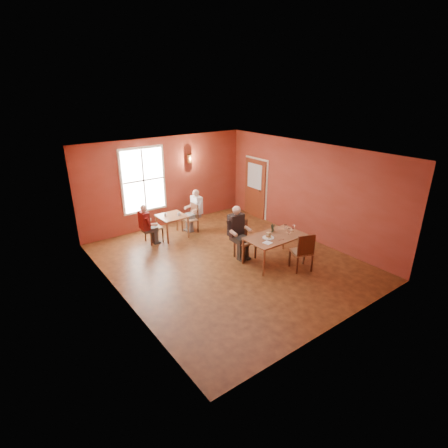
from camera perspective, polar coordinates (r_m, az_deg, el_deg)
ground at (r=9.70m, az=0.71°, el=-6.12°), size 6.00×7.00×0.01m
wall_back at (r=11.94m, az=-9.53°, el=6.76°), size 6.00×0.04×3.00m
wall_front at (r=6.88m, az=18.77°, el=-5.77°), size 6.00×0.04×3.00m
wall_left at (r=7.78m, az=-17.14°, el=-2.26°), size 0.04×7.00×3.00m
wall_right at (r=11.09m, az=13.25°, el=5.29°), size 0.04×7.00×3.00m
ceiling at (r=8.71m, az=0.80°, el=11.59°), size 6.00×7.00×0.04m
window at (r=11.52m, az=-13.02°, el=6.98°), size 1.36×0.10×1.96m
door at (r=12.71m, az=5.05°, el=5.79°), size 0.12×1.04×2.10m
wall_sconce at (r=12.12m, az=-5.68°, el=10.58°), size 0.16×0.16×0.28m
main_table at (r=9.64m, az=8.23°, el=-4.03°), size 1.62×0.91×0.76m
chair_diner_main at (r=9.70m, az=3.48°, el=-2.72°), size 0.46×0.46×1.05m
diner_main at (r=9.60m, az=3.62°, el=-1.74°), size 0.57×0.57×1.43m
chair_empty at (r=9.30m, az=12.52°, el=-4.31°), size 0.60×0.60×1.06m
plate_food at (r=9.33m, az=7.24°, el=-2.18°), size 0.40×0.40×0.04m
sandwich at (r=9.35m, az=7.24°, el=-1.85°), size 0.11×0.11×0.12m
goblet_a at (r=9.82m, az=10.01°, el=-0.58°), size 0.08×0.08×0.20m
goblet_b at (r=9.80m, az=11.28°, el=-0.68°), size 0.10×0.10×0.21m
goblet_c at (r=9.55m, az=10.57°, el=-1.23°), size 0.11×0.11×0.21m
menu_stand at (r=9.71m, az=7.98°, el=-0.66°), size 0.14×0.11×0.22m
knife at (r=9.25m, az=9.30°, el=-2.62°), size 0.20×0.04×0.00m
napkin at (r=9.05m, az=7.11°, el=-3.06°), size 0.23×0.23×0.01m
second_table at (r=11.20m, az=-8.41°, el=-0.37°), size 0.81×0.81×0.72m
chair_diner_white at (r=11.45m, az=-5.60°, el=0.89°), size 0.42×0.42×0.94m
diner_white at (r=11.40m, az=-5.50°, el=1.83°), size 0.53×0.53×1.33m
chair_diner_maroon at (r=10.89m, az=-11.45°, el=-0.47°), size 0.44×0.44×0.99m
diner_maroon at (r=10.83m, az=-11.65°, el=0.12°), size 0.50×0.50×1.25m
cup_a at (r=11.03m, az=-7.37°, el=1.59°), size 0.13×0.13×0.09m
cup_b at (r=11.05m, az=-9.57°, el=1.49°), size 0.12×0.12×0.09m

